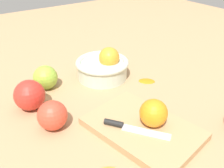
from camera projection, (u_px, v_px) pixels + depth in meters
name	position (u px, v px, depth m)	size (l,w,h in m)	color
ground_plane	(123.00, 112.00, 0.68)	(2.40, 2.40, 0.00)	tan
bowl	(103.00, 67.00, 0.83)	(0.17, 0.17, 0.10)	beige
cutting_board	(142.00, 128.00, 0.60)	(0.26, 0.18, 0.02)	tan
orange_on_board	(154.00, 113.00, 0.59)	(0.07, 0.07, 0.07)	orange
knife	(127.00, 127.00, 0.59)	(0.14, 0.10, 0.01)	silver
apple_front_left	(30.00, 95.00, 0.67)	(0.08, 0.08, 0.08)	red
apple_front_left_2	(45.00, 77.00, 0.76)	(0.07, 0.07, 0.07)	#8EB738
apple_front_left_3	(52.00, 115.00, 0.60)	(0.07, 0.07, 0.07)	#D6422D
citrus_peel	(147.00, 80.00, 0.82)	(0.05, 0.04, 0.01)	orange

